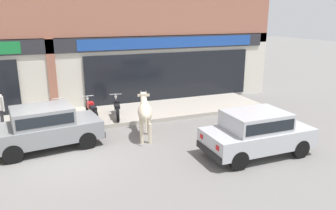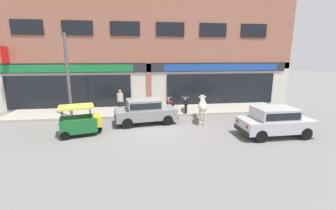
{
  "view_description": "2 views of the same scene",
  "coord_description": "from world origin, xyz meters",
  "px_view_note": "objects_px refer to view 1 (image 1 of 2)",
  "views": [
    {
      "loc": [
        -0.43,
        -10.16,
        4.43
      ],
      "look_at": [
        3.93,
        1.0,
        1.08
      ],
      "focal_mm": 35.0,
      "sensor_mm": 36.0,
      "label": 1
    },
    {
      "loc": [
        -0.91,
        -11.87,
        3.93
      ],
      "look_at": [
        0.88,
        1.0,
        1.07
      ],
      "focal_mm": 24.0,
      "sensor_mm": 36.0,
      "label": 2
    }
  ],
  "objects_px": {
    "motorcycle_0": "(63,113)",
    "car_1": "(257,131)",
    "car_0": "(45,125)",
    "motorcycle_1": "(92,110)",
    "motorcycle_2": "(117,108)",
    "cow": "(145,112)"
  },
  "relations": [
    {
      "from": "cow",
      "to": "motorcycle_2",
      "type": "xyz_separation_m",
      "value": [
        -0.51,
        2.37,
        -0.46
      ]
    },
    {
      "from": "cow",
      "to": "car_0",
      "type": "xyz_separation_m",
      "value": [
        -3.41,
        0.31,
        -0.19
      ]
    },
    {
      "from": "cow",
      "to": "motorcycle_2",
      "type": "distance_m",
      "value": 2.46
    },
    {
      "from": "car_1",
      "to": "motorcycle_1",
      "type": "relative_size",
      "value": 2.01
    },
    {
      "from": "motorcycle_2",
      "to": "motorcycle_1",
      "type": "bearing_deg",
      "value": 174.46
    },
    {
      "from": "car_1",
      "to": "motorcycle_2",
      "type": "relative_size",
      "value": 2.02
    },
    {
      "from": "motorcycle_0",
      "to": "motorcycle_1",
      "type": "relative_size",
      "value": 1.0
    },
    {
      "from": "motorcycle_0",
      "to": "motorcycle_2",
      "type": "relative_size",
      "value": 1.0
    },
    {
      "from": "motorcycle_0",
      "to": "motorcycle_2",
      "type": "height_order",
      "value": "same"
    },
    {
      "from": "cow",
      "to": "motorcycle_2",
      "type": "relative_size",
      "value": 1.17
    },
    {
      "from": "motorcycle_1",
      "to": "motorcycle_0",
      "type": "bearing_deg",
      "value": 177.02
    },
    {
      "from": "car_0",
      "to": "motorcycle_2",
      "type": "bearing_deg",
      "value": 35.39
    },
    {
      "from": "motorcycle_1",
      "to": "motorcycle_2",
      "type": "bearing_deg",
      "value": -5.54
    },
    {
      "from": "car_1",
      "to": "cow",
      "type": "bearing_deg",
      "value": 136.4
    },
    {
      "from": "car_0",
      "to": "motorcycle_1",
      "type": "relative_size",
      "value": 2.07
    },
    {
      "from": "car_0",
      "to": "motorcycle_1",
      "type": "xyz_separation_m",
      "value": [
        1.85,
        2.16,
        -0.27
      ]
    },
    {
      "from": "cow",
      "to": "car_0",
      "type": "bearing_deg",
      "value": 174.82
    },
    {
      "from": "car_0",
      "to": "car_1",
      "type": "bearing_deg",
      "value": -25.87
    },
    {
      "from": "car_1",
      "to": "car_0",
      "type": "bearing_deg",
      "value": 154.13
    },
    {
      "from": "motorcycle_0",
      "to": "car_1",
      "type": "bearing_deg",
      "value": -43.32
    },
    {
      "from": "motorcycle_0",
      "to": "motorcycle_1",
      "type": "height_order",
      "value": "same"
    },
    {
      "from": "motorcycle_1",
      "to": "motorcycle_2",
      "type": "height_order",
      "value": "same"
    }
  ]
}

